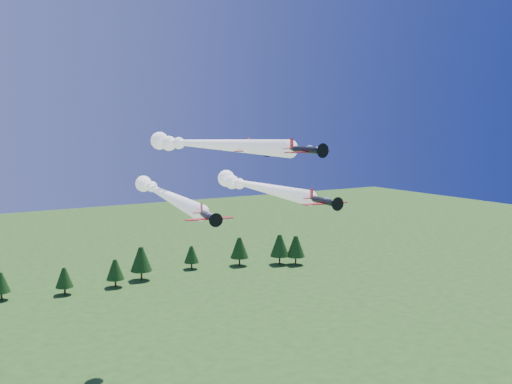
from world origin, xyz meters
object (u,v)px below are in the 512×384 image
plane_lead (202,144)px  plane_slot (257,149)px  plane_left (161,192)px  plane_right (254,186)px

plane_lead → plane_slot: size_ratio=6.51×
plane_left → plane_right: (16.01, -8.64, 1.18)m
plane_left → plane_slot: 29.19m
plane_lead → plane_right: size_ratio=1.22×
plane_lead → plane_left: 15.50m
plane_right → plane_slot: size_ratio=5.35×
plane_right → plane_lead: bearing=-161.0°
plane_right → plane_left: bearing=157.4°
plane_right → plane_slot: bearing=-113.6°
plane_lead → plane_slot: bearing=-82.3°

